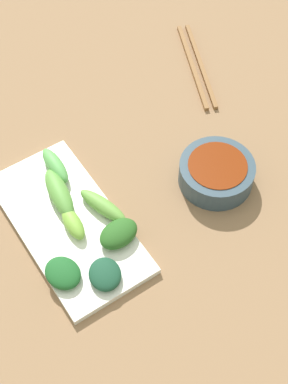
% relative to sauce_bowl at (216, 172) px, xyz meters
% --- Properties ---
extents(tabletop, '(2.10, 2.10, 0.02)m').
position_rel_sauce_bowl_xyz_m(tabletop, '(0.11, -0.04, -0.03)').
color(tabletop, '#8D6B4B').
rests_on(tabletop, ground).
extents(sauce_bowl, '(0.12, 0.12, 0.04)m').
position_rel_sauce_bowl_xyz_m(sauce_bowl, '(0.00, 0.00, 0.00)').
color(sauce_bowl, '#344958').
rests_on(sauce_bowl, tabletop).
extents(serving_plate, '(0.15, 0.30, 0.01)m').
position_rel_sauce_bowl_xyz_m(serving_plate, '(0.25, -0.06, -0.02)').
color(serving_plate, white).
rests_on(serving_plate, tabletop).
extents(broccoli_leafy_0, '(0.07, 0.05, 0.02)m').
position_rel_sauce_bowl_xyz_m(broccoli_leafy_0, '(0.20, 0.01, 0.00)').
color(broccoli_leafy_0, '#285C20').
rests_on(broccoli_leafy_0, serving_plate).
extents(broccoli_stalk_1, '(0.03, 0.06, 0.02)m').
position_rel_sauce_bowl_xyz_m(broccoli_stalk_1, '(0.24, -0.05, 0.00)').
color(broccoli_stalk_1, '#79B33E').
rests_on(broccoli_stalk_1, serving_plate).
extents(broccoli_leafy_2, '(0.06, 0.07, 0.02)m').
position_rel_sauce_bowl_xyz_m(broccoli_leafy_2, '(0.25, 0.05, -0.00)').
color(broccoli_leafy_2, '#1A4731').
rests_on(broccoli_leafy_2, serving_plate).
extents(broccoli_stalk_3, '(0.05, 0.10, 0.03)m').
position_rel_sauce_bowl_xyz_m(broccoli_stalk_3, '(0.23, -0.10, 0.00)').
color(broccoli_stalk_3, '#5C9E41').
rests_on(broccoli_stalk_3, serving_plate).
extents(broccoli_stalk_4, '(0.05, 0.10, 0.02)m').
position_rel_sauce_bowl_xyz_m(broccoli_stalk_4, '(0.19, -0.05, 0.00)').
color(broccoli_stalk_4, '#68A343').
rests_on(broccoli_stalk_4, serving_plate).
extents(broccoli_stalk_5, '(0.03, 0.08, 0.03)m').
position_rel_sauce_bowl_xyz_m(broccoli_stalk_5, '(0.21, -0.16, 0.00)').
color(broccoli_stalk_5, '#5BB056').
rests_on(broccoli_stalk_5, serving_plate).
extents(broccoli_leafy_6, '(0.06, 0.07, 0.02)m').
position_rel_sauce_bowl_xyz_m(broccoli_leafy_6, '(0.30, 0.02, -0.00)').
color(broccoli_leafy_6, '#1C5A26').
rests_on(broccoli_leafy_6, serving_plate).
extents(chopsticks, '(0.11, 0.22, 0.01)m').
position_rel_sauce_bowl_xyz_m(chopsticks, '(-0.14, -0.23, -0.02)').
color(chopsticks, brown).
rests_on(chopsticks, tabletop).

